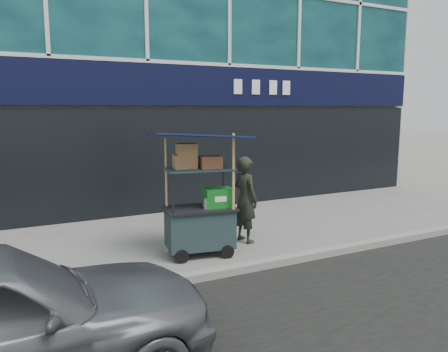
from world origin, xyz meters
TOP-DOWN VIEW (x-y plane):
  - ground at (0.00, 0.00)m, footprint 80.00×80.00m
  - curb at (0.00, -0.20)m, footprint 80.00×0.18m
  - vendor_cart at (-0.12, 0.81)m, footprint 1.65×1.29m
  - vendor_man at (0.88, 1.11)m, footprint 0.46×0.62m

SIDE VIEW (x-z plane):
  - ground at x=0.00m, z-range 0.00..0.00m
  - curb at x=0.00m, z-range 0.00..0.12m
  - vendor_cart at x=-0.12m, z-range -0.30..1.74m
  - vendor_man at x=0.88m, z-range 0.00..1.55m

